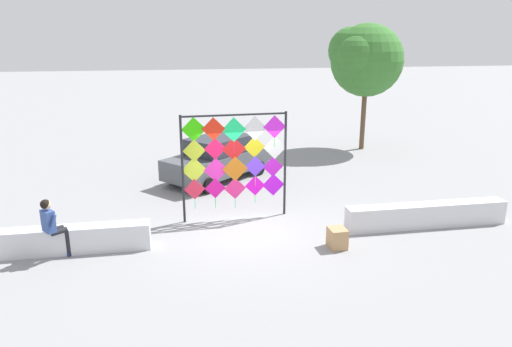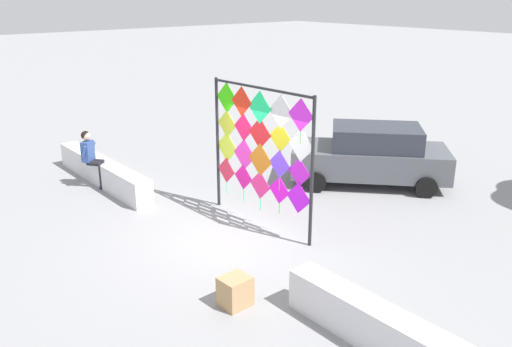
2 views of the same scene
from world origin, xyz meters
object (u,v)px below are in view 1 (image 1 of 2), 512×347
(seated_vendor, at_px, (53,224))
(parked_car, at_px, (217,158))
(tree_palm_like, at_px, (365,57))
(cardboard_box_large, at_px, (337,238))
(kite_display_rack, at_px, (235,157))

(seated_vendor, distance_m, parked_car, 7.22)
(seated_vendor, xyz_separation_m, tree_palm_like, (11.31, 9.40, 3.21))
(cardboard_box_large, height_order, tree_palm_like, tree_palm_like)
(tree_palm_like, bearing_deg, seated_vendor, -140.27)
(kite_display_rack, distance_m, parked_car, 4.04)
(kite_display_rack, xyz_separation_m, tree_palm_like, (6.81, 7.56, 2.28))
(cardboard_box_large, bearing_deg, tree_palm_like, 65.28)
(seated_vendor, relative_size, parked_car, 0.36)
(parked_car, distance_m, cardboard_box_large, 6.76)
(parked_car, bearing_deg, cardboard_box_large, -69.68)
(cardboard_box_large, distance_m, tree_palm_like, 11.64)
(kite_display_rack, height_order, parked_car, kite_display_rack)
(parked_car, xyz_separation_m, tree_palm_like, (6.93, 3.66, 3.31))
(tree_palm_like, bearing_deg, cardboard_box_large, -114.72)
(parked_car, bearing_deg, kite_display_rack, -88.22)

